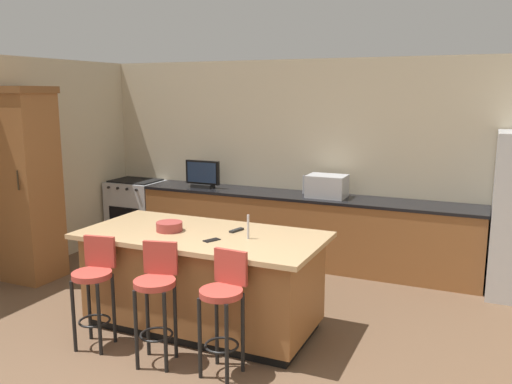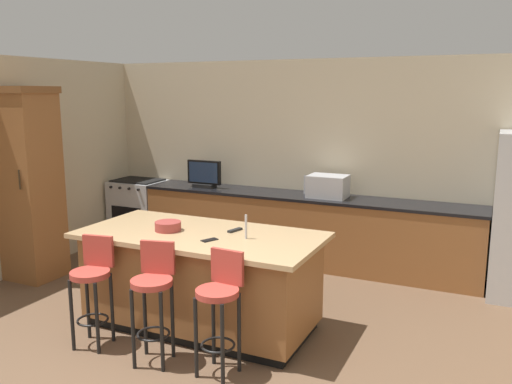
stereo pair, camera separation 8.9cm
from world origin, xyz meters
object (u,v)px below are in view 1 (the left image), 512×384
(cell_phone, at_px, (212,240))
(microwave, at_px, (327,186))
(range_oven, at_px, (137,211))
(fruit_bowl, at_px, (169,226))
(bar_stool_right, at_px, (223,302))
(cabinet_tower, at_px, (28,182))
(kitchen_island, at_px, (203,279))
(bar_stool_center, at_px, (156,292))
(bar_stool_left, at_px, (94,283))
(tv_monitor, at_px, (203,175))
(tv_remote, at_px, (237,230))

(cell_phone, bearing_deg, microwave, 106.73)
(range_oven, distance_m, fruit_bowl, 3.11)
(bar_stool_right, bearing_deg, cabinet_tower, 165.99)
(range_oven, distance_m, cabinet_tower, 1.99)
(kitchen_island, relative_size, cell_phone, 15.13)
(cabinet_tower, relative_size, microwave, 4.74)
(bar_stool_center, relative_size, cell_phone, 6.70)
(microwave, xyz_separation_m, bar_stool_left, (-1.22, -2.92, -0.47))
(microwave, relative_size, fruit_bowl, 1.95)
(bar_stool_right, relative_size, fruit_bowl, 4.02)
(cabinet_tower, relative_size, bar_stool_left, 2.35)
(range_oven, height_order, bar_stool_right, bar_stool_right)
(tv_monitor, bearing_deg, range_oven, 177.53)
(range_oven, distance_m, tv_monitor, 1.33)
(kitchen_island, xyz_separation_m, cell_phone, (0.21, -0.18, 0.46))
(tv_monitor, relative_size, fruit_bowl, 2.06)
(tv_monitor, height_order, bar_stool_right, tv_monitor)
(bar_stool_right, bearing_deg, tv_remote, 113.84)
(cabinet_tower, height_order, cell_phone, cabinet_tower)
(bar_stool_center, xyz_separation_m, bar_stool_right, (0.58, 0.06, -0.01))
(tv_monitor, height_order, cell_phone, tv_monitor)
(fruit_bowl, bearing_deg, kitchen_island, 10.55)
(bar_stool_center, bearing_deg, cell_phone, 55.27)
(bar_stool_left, xyz_separation_m, bar_stool_center, (0.66, -0.02, 0.03))
(tv_monitor, distance_m, cell_phone, 2.73)
(microwave, relative_size, cell_phone, 3.20)
(kitchen_island, bearing_deg, bar_stool_center, -90.62)
(microwave, distance_m, fruit_bowl, 2.42)
(microwave, relative_size, tv_monitor, 0.95)
(fruit_bowl, bearing_deg, tv_remote, 23.14)
(microwave, xyz_separation_m, bar_stool_center, (-0.55, -2.94, -0.44))
(tv_remote, bearing_deg, fruit_bowl, -142.55)
(bar_stool_center, distance_m, tv_remote, 1.02)
(bar_stool_center, bearing_deg, cabinet_tower, 142.95)
(tv_monitor, bearing_deg, tv_remote, -52.90)
(kitchen_island, bearing_deg, fruit_bowl, -169.45)
(fruit_bowl, bearing_deg, cell_phone, -13.50)
(kitchen_island, height_order, cabinet_tower, cabinet_tower)
(bar_stool_right, xyz_separation_m, cell_phone, (-0.37, 0.50, 0.33))
(kitchen_island, relative_size, range_oven, 2.44)
(range_oven, relative_size, bar_stool_right, 0.94)
(kitchen_island, xyz_separation_m, range_oven, (-2.39, 2.20, -0.01))
(cell_phone, bearing_deg, tv_remote, 105.73)
(kitchen_island, bearing_deg, cabinet_tower, 172.22)
(microwave, relative_size, bar_stool_right, 0.48)
(microwave, bearing_deg, fruit_bowl, -110.94)
(fruit_bowl, bearing_deg, microwave, 69.06)
(cell_phone, xyz_separation_m, tv_remote, (0.06, 0.37, 0.01))
(kitchen_island, distance_m, bar_stool_right, 0.90)
(bar_stool_right, distance_m, cell_phone, 0.70)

